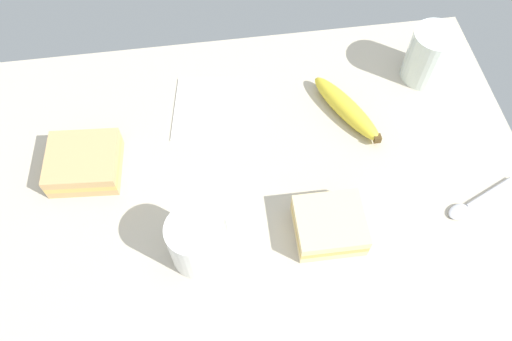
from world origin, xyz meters
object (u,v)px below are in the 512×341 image
at_px(sandwich_side, 329,225).
at_px(coffee_mug_black, 196,242).
at_px(glass_of_milk, 428,58).
at_px(banana, 346,108).
at_px(paper_napkin, 213,109).
at_px(spoon, 471,204).
at_px(sandwich_main, 84,163).

bearing_deg(sandwich_side, coffee_mug_black, 2.94).
relative_size(glass_of_milk, banana, 0.62).
bearing_deg(paper_napkin, glass_of_milk, -175.95).
height_order(coffee_mug_black, glass_of_milk, glass_of_milk).
bearing_deg(coffee_mug_black, banana, -140.67).
bearing_deg(spoon, sandwich_main, -13.92).
xyz_separation_m(coffee_mug_black, spoon, (-0.43, -0.02, -0.04)).
xyz_separation_m(sandwich_main, banana, (-0.44, -0.05, -0.00)).
bearing_deg(paper_napkin, banana, 169.50).
xyz_separation_m(coffee_mug_black, sandwich_side, (-0.20, -0.01, -0.03)).
height_order(coffee_mug_black, spoon, coffee_mug_black).
distance_m(coffee_mug_black, sandwich_side, 0.20).
bearing_deg(banana, coffee_mug_black, 39.33).
bearing_deg(spoon, banana, -52.45).
bearing_deg(glass_of_milk, paper_napkin, 4.05).
height_order(banana, paper_napkin, banana).
relative_size(sandwich_side, paper_napkin, 0.75).
relative_size(coffee_mug_black, sandwich_side, 0.97).
distance_m(coffee_mug_black, paper_napkin, 0.28).
bearing_deg(sandwich_main, spoon, 166.08).
relative_size(coffee_mug_black, sandwich_main, 0.83).
bearing_deg(sandwich_main, coffee_mug_black, 134.50).
xyz_separation_m(banana, spoon, (-0.16, 0.20, -0.01)).
xyz_separation_m(sandwich_side, spoon, (-0.23, -0.01, -0.02)).
bearing_deg(sandwich_main, paper_napkin, -156.19).
bearing_deg(sandwich_side, banana, -109.81).
xyz_separation_m(sandwich_main, glass_of_milk, (-0.61, -0.12, 0.02)).
height_order(sandwich_main, spoon, sandwich_main).
height_order(glass_of_milk, spoon, glass_of_milk).
distance_m(banana, paper_napkin, 0.23).
distance_m(sandwich_main, sandwich_side, 0.40).
height_order(sandwich_side, glass_of_milk, glass_of_milk).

